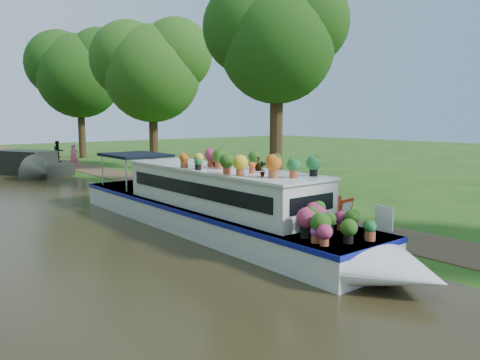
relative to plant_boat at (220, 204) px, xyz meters
The scene contains 12 objects.
ground 2.65m from the plant_boat, 26.46° to the left, with size 100.00×100.00×0.00m, color #214812.
canal_water 4.00m from the plant_boat, 163.37° to the left, with size 10.00×100.00×0.02m, color black.
towpath 3.72m from the plant_boat, 17.98° to the left, with size 2.20×100.00×0.03m, color #473621.
plant_boat is the anchor object (origin of this frame).
tree_near_overhang 9.33m from the plant_boat, 34.73° to the left, with size 5.52×5.28×8.99m.
tree_near_mid 18.41m from the plant_boat, 67.43° to the left, with size 6.90×6.60×9.40m.
tree_near_far 28.59m from the plant_boat, 77.10° to the left, with size 7.59×7.26×10.30m.
second_boat 18.25m from the plant_boat, 91.57° to the left, with size 4.43×7.56×1.37m.
sandwich_board 3.46m from the plant_boat, 38.27° to the right, with size 0.65×0.56×1.00m.
pedestrian_pink 19.44m from the plant_boat, 81.87° to the left, with size 0.56×0.37×1.55m, color pink.
pedestrian_dark 24.38m from the plant_boat, 82.14° to the left, with size 0.76×0.59×1.56m, color black.
verge_plant 2.26m from the plant_boat, ahead, with size 0.36×0.31×0.40m, color #30611D.
Camera 1 is at (-9.97, -11.53, 3.29)m, focal length 35.00 mm.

